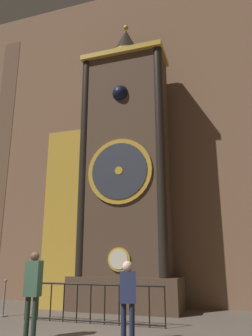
{
  "coord_description": "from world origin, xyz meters",
  "views": [
    {
      "loc": [
        3.58,
        -5.88,
        1.69
      ],
      "look_at": [
        -0.03,
        5.11,
        4.85
      ],
      "focal_mm": 35.0,
      "sensor_mm": 36.0,
      "label": 1
    }
  ],
  "objects": [
    {
      "name": "cathedral_back_wall",
      "position": [
        -0.09,
        6.4,
        6.91
      ],
      "size": [
        24.0,
        0.32,
        13.84
      ],
      "color": "#846047",
      "rests_on": "ground_plane"
    },
    {
      "name": "clock_tower",
      "position": [
        -0.46,
        5.08,
        4.52
      ],
      "size": [
        4.82,
        1.76,
        11.0
      ],
      "color": "brown",
      "rests_on": "ground_plane"
    },
    {
      "name": "railing_fence",
      "position": [
        -0.26,
        2.76,
        0.55
      ],
      "size": [
        4.08,
        0.05,
        1.0
      ],
      "color": "black",
      "rests_on": "ground_plane"
    },
    {
      "name": "visitor_near",
      "position": [
        -0.75,
        0.72,
        1.09
      ],
      "size": [
        0.35,
        0.23,
        1.81
      ],
      "rotation": [
        0.0,
        0.0,
        0.03
      ],
      "color": "#213427",
      "rests_on": "ground_plane"
    },
    {
      "name": "visitor_far",
      "position": [
        1.33,
        1.07,
        0.98
      ],
      "size": [
        0.39,
        0.32,
        1.61
      ],
      "rotation": [
        0.0,
        0.0,
        0.33
      ],
      "color": "#1B213A",
      "rests_on": "ground_plane"
    },
    {
      "name": "stanchion_post",
      "position": [
        -3.15,
        2.92,
        0.34
      ],
      "size": [
        0.28,
        0.28,
        1.05
      ],
      "color": "gray",
      "rests_on": "ground_plane"
    }
  ]
}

